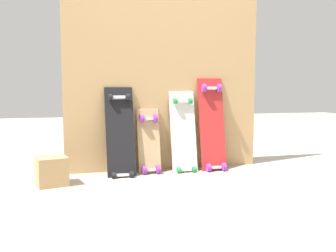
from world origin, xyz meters
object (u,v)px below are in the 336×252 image
(skateboard_black, at_px, (120,136))
(skateboard_red, at_px, (212,128))
(skateboard_natural, at_px, (149,144))
(wooden_crate, at_px, (52,171))
(skateboard_white, at_px, (184,135))

(skateboard_black, distance_m, skateboard_red, 0.79)
(skateboard_natural, height_order, wooden_crate, skateboard_natural)
(wooden_crate, bearing_deg, skateboard_natural, 17.43)
(skateboard_black, distance_m, wooden_crate, 0.60)
(skateboard_natural, xyz_separation_m, wooden_crate, (-0.77, -0.24, -0.13))
(skateboard_black, relative_size, wooden_crate, 3.76)
(skateboard_natural, bearing_deg, skateboard_black, -171.73)
(skateboard_red, bearing_deg, skateboard_black, -178.38)
(skateboard_red, relative_size, wooden_crate, 4.07)
(skateboard_white, xyz_separation_m, wooden_crate, (-1.06, -0.24, -0.19))
(skateboard_natural, xyz_separation_m, skateboard_red, (0.55, -0.01, 0.12))
(skateboard_white, bearing_deg, skateboard_black, -176.67)
(skateboard_black, distance_m, skateboard_natural, 0.26)
(skateboard_red, xyz_separation_m, wooden_crate, (-1.31, -0.23, -0.26))
(skateboard_black, height_order, skateboard_red, skateboard_red)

